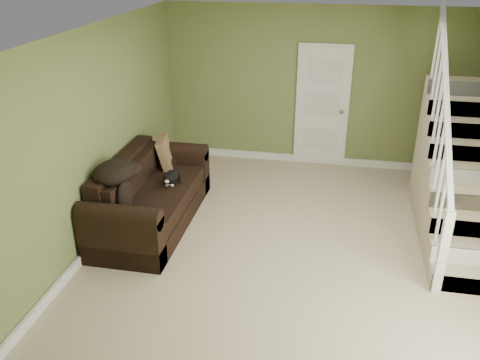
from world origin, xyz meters
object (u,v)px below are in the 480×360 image
at_px(side_table, 162,172).
at_px(cat, 171,178).
at_px(banana, 153,212).
at_px(sofa, 149,199).

distance_m(side_table, cat, 0.87).
bearing_deg(banana, sofa, 101.76).
relative_size(sofa, banana, 13.76).
bearing_deg(banana, cat, 79.69).
xyz_separation_m(side_table, banana, (0.44, -1.56, 0.21)).
bearing_deg(sofa, side_table, 98.66).
bearing_deg(cat, sofa, -142.90).
bearing_deg(side_table, banana, -74.15).
relative_size(side_table, cat, 1.69).
xyz_separation_m(sofa, cat, (0.25, 0.22, 0.24)).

